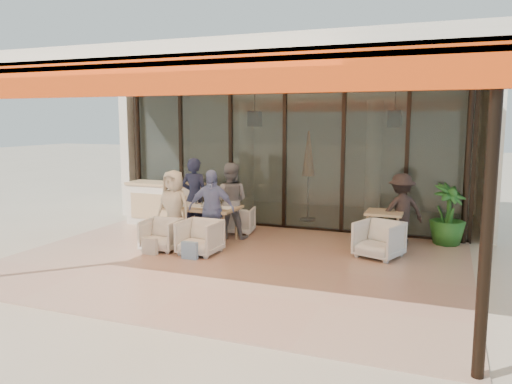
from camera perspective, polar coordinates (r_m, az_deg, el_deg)
ground at (r=9.03m, az=-2.67°, el=-7.98°), size 70.00×70.00×0.00m
terrace_floor at (r=9.02m, az=-2.67°, el=-7.95°), size 8.00×6.00×0.01m
terrace_structure at (r=8.46m, az=-3.56°, el=13.17°), size 8.00×6.00×3.40m
glass_storefront at (r=11.51m, az=3.29°, el=3.64°), size 8.08×0.10×3.20m
interior_block at (r=13.70m, az=6.33°, el=6.98°), size 9.05×3.62×3.52m
host_counter at (r=12.16m, az=-10.36°, el=-1.31°), size 1.85×0.65×1.04m
dining_table at (r=10.41m, az=-6.15°, el=-1.95°), size 1.50×0.90×0.93m
chair_far_left at (r=11.49m, az=-5.80°, el=-2.97°), size 0.71×0.69×0.59m
chair_far_right at (r=11.14m, az=-1.93°, el=-3.11°), size 0.74×0.70×0.66m
chair_near_left at (r=9.86m, az=-10.80°, el=-4.66°), size 0.71×0.67×0.69m
chair_near_right at (r=9.45m, az=-6.45°, el=-4.99°), size 0.74×0.69×0.73m
diner_navy at (r=10.96m, az=-7.02°, el=-0.55°), size 0.63×0.42×1.72m
diner_grey at (r=10.60m, az=-3.00°, el=-1.03°), size 0.90×0.76×1.63m
diner_cream at (r=10.20m, az=-9.38°, el=-1.79°), size 0.78×0.54×1.53m
diner_periwinkle at (r=9.80m, az=-5.14°, el=-2.00°), size 0.98×0.57×1.57m
tote_bag_cream at (r=9.57m, az=-12.03°, el=-6.15°), size 0.30×0.10×0.34m
tote_bag_blue at (r=9.15m, az=-7.59°, el=-6.71°), size 0.30×0.10×0.34m
side_table at (r=10.10m, az=14.46°, el=-2.76°), size 0.70×0.70×0.74m
side_chair at (r=9.43m, az=13.87°, el=-5.11°), size 0.94×0.91×0.76m
standing_woman at (r=10.32m, az=16.24°, el=-2.04°), size 1.10×0.97×1.48m
potted_palm at (r=10.75m, az=21.06°, el=-2.46°), size 0.99×0.99×1.25m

